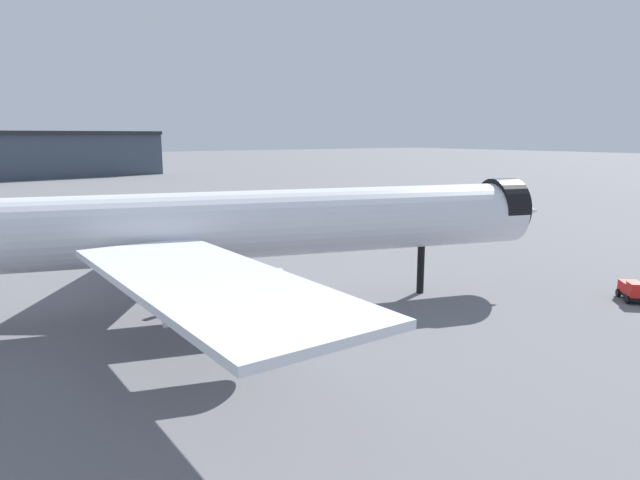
{
  "coord_description": "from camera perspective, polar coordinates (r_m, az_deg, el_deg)",
  "views": [
    {
      "loc": [
        -22.44,
        -42.95,
        14.49
      ],
      "look_at": [
        4.34,
        -3.94,
        5.57
      ],
      "focal_mm": 31.3,
      "sensor_mm": 36.0,
      "label": 1
    }
  ],
  "objects": [
    {
      "name": "ground",
      "position": [
        50.58,
        -6.63,
        -6.05
      ],
      "size": [
        900.0,
        900.0,
        0.0
      ],
      "primitive_type": "plane",
      "color": "slate"
    },
    {
      "name": "airliner_near_gate",
      "position": [
        46.2,
        -8.99,
        1.36
      ],
      "size": [
        58.67,
        52.36,
        16.16
      ],
      "rotation": [
        0.0,
        0.0,
        -0.29
      ],
      "color": "silver",
      "rests_on": "ground"
    },
    {
      "name": "service_truck_front",
      "position": [
        79.15,
        4.87,
        1.25
      ],
      "size": [
        5.96,
        4.18,
        3.0
      ],
      "rotation": [
        0.0,
        0.0,
        0.38
      ],
      "color": "black",
      "rests_on": "ground"
    },
    {
      "name": "baggage_tug_wing",
      "position": [
        56.83,
        29.43,
        -4.5
      ],
      "size": [
        3.38,
        3.44,
        1.85
      ],
      "rotation": [
        0.0,
        0.0,
        3.97
      ],
      "color": "black",
      "rests_on": "ground"
    }
  ]
}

